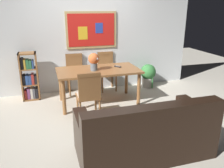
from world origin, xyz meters
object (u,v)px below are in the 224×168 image
(tv_remote, at_px, (118,67))
(flower_vase, at_px, (94,60))
(dining_table, at_px, (98,74))
(leather_couch, at_px, (145,135))
(dining_chair_far_right, at_px, (106,68))
(dining_chair_near_left, at_px, (89,93))
(potted_ivy, at_px, (148,75))
(bookshelf, at_px, (30,78))
(dining_chair_far_left, at_px, (75,70))

(tv_remote, bearing_deg, flower_vase, -167.45)
(dining_table, height_order, flower_vase, flower_vase)
(leather_couch, relative_size, flower_vase, 5.16)
(flower_vase, bearing_deg, dining_chair_far_right, 60.02)
(dining_table, height_order, dining_chair_near_left, dining_chair_near_left)
(dining_chair_near_left, relative_size, leather_couch, 0.51)
(dining_chair_far_right, bearing_deg, potted_ivy, -7.95)
(dining_chair_near_left, xyz_separation_m, potted_ivy, (1.79, 1.40, -0.22))
(leather_couch, relative_size, potted_ivy, 2.89)
(bookshelf, bearing_deg, dining_table, -24.71)
(dining_chair_far_left, xyz_separation_m, bookshelf, (-1.00, -0.14, -0.06))
(dining_chair_far_left, height_order, tv_remote, dining_chair_far_left)
(dining_chair_near_left, bearing_deg, dining_chair_far_left, 90.89)
(potted_ivy, xyz_separation_m, flower_vase, (-1.53, -0.70, 0.61))
(dining_chair_far_left, relative_size, potted_ivy, 1.46)
(dining_chair_near_left, bearing_deg, potted_ivy, 38.10)
(leather_couch, bearing_deg, potted_ivy, 64.06)
(dining_chair_near_left, bearing_deg, dining_table, 64.97)
(dining_chair_far_right, bearing_deg, dining_table, -116.02)
(leather_couch, distance_m, tv_remote, 2.08)
(dining_chair_far_right, height_order, flower_vase, flower_vase)
(dining_table, height_order, dining_chair_far_right, dining_chair_far_right)
(dining_chair_far_left, height_order, bookshelf, bookshelf)
(leather_couch, bearing_deg, flower_vase, 98.14)
(dining_chair_far_right, relative_size, bookshelf, 0.88)
(dining_chair_far_right, bearing_deg, flower_vase, -119.98)
(dining_chair_far_right, height_order, potted_ivy, dining_chair_far_right)
(potted_ivy, bearing_deg, tv_remote, -149.91)
(bookshelf, xyz_separation_m, tv_remote, (1.82, -0.56, 0.27))
(tv_remote, bearing_deg, leather_couch, -97.51)
(leather_couch, bearing_deg, dining_chair_far_left, 101.40)
(dining_chair_near_left, xyz_separation_m, leather_couch, (0.52, -1.19, -0.23))
(dining_chair_near_left, distance_m, leather_couch, 1.32)
(dining_chair_near_left, bearing_deg, tv_remote, 46.17)
(dining_table, xyz_separation_m, dining_chair_near_left, (-0.35, -0.75, -0.11))
(dining_chair_far_left, relative_size, dining_chair_far_right, 1.00)
(dining_chair_near_left, relative_size, potted_ivy, 1.46)
(dining_table, distance_m, tv_remote, 0.46)
(potted_ivy, bearing_deg, flower_vase, -155.57)
(potted_ivy, xyz_separation_m, tv_remote, (-1.00, -0.58, 0.42))
(dining_chair_far_left, xyz_separation_m, flower_vase, (0.28, -0.82, 0.40))
(dining_chair_far_left, bearing_deg, dining_table, -64.32)
(leather_couch, xyz_separation_m, flower_vase, (-0.27, 1.90, 0.62))
(dining_table, distance_m, potted_ivy, 1.61)
(potted_ivy, distance_m, tv_remote, 1.23)
(dining_chair_far_right, xyz_separation_m, tv_remote, (0.05, -0.72, 0.20))
(dining_chair_far_left, relative_size, flower_vase, 2.61)
(dining_chair_near_left, height_order, dining_chair_far_left, same)
(leather_couch, bearing_deg, bookshelf, 121.05)
(dining_table, relative_size, dining_chair_near_left, 1.83)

